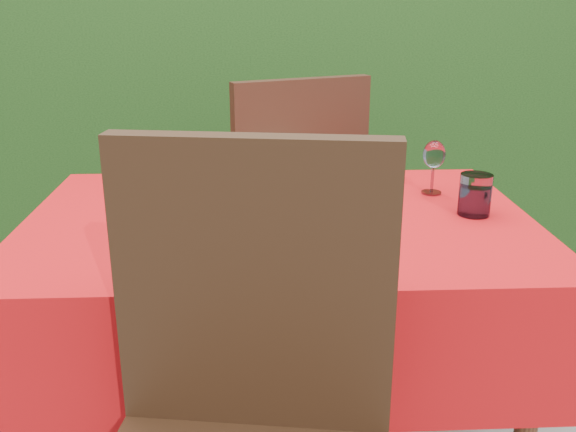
{
  "coord_description": "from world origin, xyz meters",
  "views": [
    {
      "loc": [
        -0.05,
        -1.51,
        1.28
      ],
      "look_at": [
        0.02,
        -0.05,
        0.77
      ],
      "focal_mm": 40.0,
      "sensor_mm": 36.0,
      "label": 1
    }
  ],
  "objects_px": {
    "wine_glass": "(434,157)",
    "fork": "(179,224)",
    "pizza_plate": "(255,228)",
    "chair_near": "(245,425)",
    "chair_far": "(288,203)",
    "steel_ramekin": "(123,189)",
    "pasta_plate": "(303,178)",
    "water_glass": "(475,197)"
  },
  "relations": [
    {
      "from": "chair_near",
      "to": "pasta_plate",
      "type": "distance_m",
      "value": 0.91
    },
    {
      "from": "water_glass",
      "to": "wine_glass",
      "type": "distance_m",
      "value": 0.2
    },
    {
      "from": "water_glass",
      "to": "wine_glass",
      "type": "xyz_separation_m",
      "value": [
        -0.06,
        0.18,
        0.06
      ]
    },
    {
      "from": "pizza_plate",
      "to": "chair_near",
      "type": "bearing_deg",
      "value": -92.11
    },
    {
      "from": "pasta_plate",
      "to": "fork",
      "type": "height_order",
      "value": "pasta_plate"
    },
    {
      "from": "steel_ramekin",
      "to": "chair_far",
      "type": "bearing_deg",
      "value": 39.02
    },
    {
      "from": "water_glass",
      "to": "wine_glass",
      "type": "height_order",
      "value": "wine_glass"
    },
    {
      "from": "pasta_plate",
      "to": "wine_glass",
      "type": "distance_m",
      "value": 0.37
    },
    {
      "from": "pizza_plate",
      "to": "steel_ramekin",
      "type": "xyz_separation_m",
      "value": [
        -0.37,
        0.38,
        -0.02
      ]
    },
    {
      "from": "pizza_plate",
      "to": "wine_glass",
      "type": "height_order",
      "value": "wine_glass"
    },
    {
      "from": "chair_near",
      "to": "wine_glass",
      "type": "height_order",
      "value": "chair_near"
    },
    {
      "from": "steel_ramekin",
      "to": "wine_glass",
      "type": "bearing_deg",
      "value": -2.47
    },
    {
      "from": "pasta_plate",
      "to": "chair_far",
      "type": "bearing_deg",
      "value": 94.48
    },
    {
      "from": "water_glass",
      "to": "chair_far",
      "type": "bearing_deg",
      "value": 126.08
    },
    {
      "from": "wine_glass",
      "to": "fork",
      "type": "bearing_deg",
      "value": -161.15
    },
    {
      "from": "chair_near",
      "to": "pizza_plate",
      "type": "distance_m",
      "value": 0.5
    },
    {
      "from": "pasta_plate",
      "to": "water_glass",
      "type": "height_order",
      "value": "water_glass"
    },
    {
      "from": "chair_near",
      "to": "water_glass",
      "type": "relative_size",
      "value": 10.12
    },
    {
      "from": "pasta_plate",
      "to": "steel_ramekin",
      "type": "relative_size",
      "value": 4.26
    },
    {
      "from": "chair_near",
      "to": "wine_glass",
      "type": "bearing_deg",
      "value": 66.49
    },
    {
      "from": "chair_near",
      "to": "fork",
      "type": "xyz_separation_m",
      "value": [
        -0.16,
        0.58,
        0.14
      ]
    },
    {
      "from": "chair_far",
      "to": "steel_ramekin",
      "type": "bearing_deg",
      "value": 17.74
    },
    {
      "from": "chair_near",
      "to": "pasta_plate",
      "type": "relative_size",
      "value": 3.57
    },
    {
      "from": "wine_glass",
      "to": "steel_ramekin",
      "type": "height_order",
      "value": "wine_glass"
    },
    {
      "from": "fork",
      "to": "steel_ramekin",
      "type": "distance_m",
      "value": 0.33
    },
    {
      "from": "pasta_plate",
      "to": "wine_glass",
      "type": "xyz_separation_m",
      "value": [
        0.36,
        -0.07,
        0.08
      ]
    },
    {
      "from": "pasta_plate",
      "to": "water_glass",
      "type": "bearing_deg",
      "value": -31.71
    },
    {
      "from": "wine_glass",
      "to": "pizza_plate",
      "type": "bearing_deg",
      "value": -145.42
    },
    {
      "from": "pizza_plate",
      "to": "chair_far",
      "type": "bearing_deg",
      "value": 81.85
    },
    {
      "from": "chair_far",
      "to": "steel_ramekin",
      "type": "relative_size",
      "value": 14.63
    },
    {
      "from": "pizza_plate",
      "to": "fork",
      "type": "bearing_deg",
      "value": 149.02
    },
    {
      "from": "chair_far",
      "to": "pasta_plate",
      "type": "height_order",
      "value": "chair_far"
    },
    {
      "from": "pizza_plate",
      "to": "fork",
      "type": "xyz_separation_m",
      "value": [
        -0.18,
        0.11,
        -0.03
      ]
    },
    {
      "from": "fork",
      "to": "chair_far",
      "type": "bearing_deg",
      "value": 47.91
    },
    {
      "from": "pasta_plate",
      "to": "wine_glass",
      "type": "relative_size",
      "value": 1.98
    },
    {
      "from": "chair_far",
      "to": "pizza_plate",
      "type": "height_order",
      "value": "chair_far"
    },
    {
      "from": "chair_near",
      "to": "pasta_plate",
      "type": "height_order",
      "value": "chair_near"
    },
    {
      "from": "chair_near",
      "to": "steel_ramekin",
      "type": "xyz_separation_m",
      "value": [
        -0.35,
        0.85,
        0.15
      ]
    },
    {
      "from": "chair_near",
      "to": "wine_glass",
      "type": "relative_size",
      "value": 7.07
    },
    {
      "from": "chair_near",
      "to": "wine_glass",
      "type": "distance_m",
      "value": 0.99
    },
    {
      "from": "chair_near",
      "to": "pizza_plate",
      "type": "xyz_separation_m",
      "value": [
        0.02,
        0.47,
        0.17
      ]
    },
    {
      "from": "water_glass",
      "to": "pizza_plate",
      "type": "bearing_deg",
      "value": -164.25
    }
  ]
}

